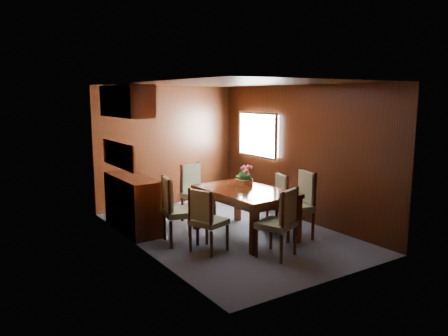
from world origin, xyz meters
TOP-DOWN VIEW (x-y plane):
  - ground at (0.00, 0.00)m, footprint 4.50×4.50m
  - room_shell at (-0.10, 0.33)m, footprint 3.06×4.52m
  - sideboard at (-1.25, 1.00)m, footprint 0.48×1.40m
  - dining_table at (0.12, -0.27)m, footprint 1.09×1.66m
  - chair_left_near at (-0.79, -0.59)m, footprint 0.55×0.56m
  - chair_left_far at (-0.97, -0.00)m, footprint 0.56×0.58m
  - chair_right_near at (0.82, -0.79)m, footprint 0.60×0.62m
  - chair_right_far at (0.95, -0.05)m, footprint 0.50×0.51m
  - chair_head at (-0.02, -1.32)m, footprint 0.60×0.58m
  - chair_foot at (-0.09, 0.93)m, footprint 0.59×0.58m
  - flower_centerpiece at (0.36, 0.07)m, footprint 0.32×0.32m

SIDE VIEW (x-z plane):
  - ground at x=0.00m, z-range 0.00..0.00m
  - sideboard at x=-1.25m, z-range 0.00..0.90m
  - chair_right_far at x=0.95m, z-range 0.05..0.94m
  - chair_left_near at x=-0.79m, z-range 0.05..0.99m
  - chair_head at x=-0.02m, z-range 0.05..1.04m
  - chair_foot at x=-0.09m, z-range 0.06..1.08m
  - chair_left_far at x=-0.97m, z-range 0.06..1.09m
  - chair_right_near at x=0.82m, z-range 0.06..1.12m
  - dining_table at x=0.12m, z-range 0.27..1.02m
  - flower_centerpiece at x=0.36m, z-range 0.75..1.06m
  - room_shell at x=-0.10m, z-range 0.43..2.84m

